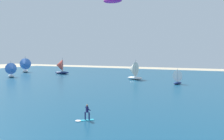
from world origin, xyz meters
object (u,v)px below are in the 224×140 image
kitesurfer (85,115)px  sailboat_trailing (25,65)px  sailboat_outermost (179,77)px  sailboat_leading (133,70)px  sailboat_mid_left (12,70)px  sailboat_near_shore (60,66)px

kitesurfer → sailboat_trailing: size_ratio=0.33×
sailboat_outermost → sailboat_trailing: sailboat_trailing is taller
sailboat_outermost → sailboat_leading: 13.26m
sailboat_mid_left → sailboat_leading: 33.96m
sailboat_outermost → sailboat_leading: (-12.45, 4.50, 0.74)m
kitesurfer → sailboat_leading: bearing=103.2°
sailboat_mid_left → sailboat_near_shore: (5.61, 14.65, 0.34)m
kitesurfer → sailboat_near_shore: bearing=129.2°
sailboat_outermost → sailboat_leading: size_ratio=0.68×
sailboat_outermost → kitesurfer: bearing=-95.5°
sailboat_leading → sailboat_trailing: sailboat_trailing is taller
sailboat_mid_left → sailboat_trailing: bearing=122.6°
sailboat_outermost → sailboat_near_shore: sailboat_near_shore is taller
sailboat_mid_left → sailboat_near_shore: 15.69m
sailboat_outermost → sailboat_trailing: size_ratio=0.63×
sailboat_mid_left → sailboat_near_shore: bearing=69.1°
sailboat_mid_left → sailboat_trailing: (-9.48, 14.85, 0.44)m
sailboat_outermost → sailboat_near_shore: size_ratio=0.66×
sailboat_outermost → sailboat_mid_left: bearing=-174.1°
kitesurfer → sailboat_mid_left: 51.29m
sailboat_outermost → sailboat_trailing: (-54.62, 10.17, 0.93)m
sailboat_leading → sailboat_trailing: (-42.17, 5.67, 0.19)m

